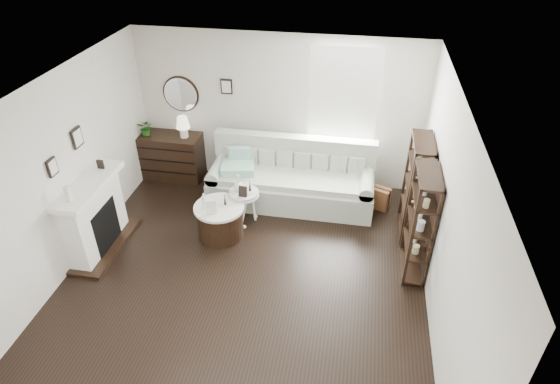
% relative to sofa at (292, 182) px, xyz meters
% --- Properties ---
extents(room, '(5.50, 5.50, 5.50)m').
position_rel_sofa_xyz_m(room, '(0.38, 0.61, 1.24)').
color(room, black).
rests_on(room, ground).
extents(fireplace, '(0.50, 1.40, 1.84)m').
position_rel_sofa_xyz_m(fireplace, '(-2.67, -1.79, 0.18)').
color(fireplace, white).
rests_on(fireplace, ground).
extents(shelf_unit_far, '(0.30, 0.80, 1.60)m').
position_rel_sofa_xyz_m(shelf_unit_far, '(1.98, -0.54, 0.44)').
color(shelf_unit_far, black).
rests_on(shelf_unit_far, ground).
extents(shelf_unit_near, '(0.30, 0.80, 1.60)m').
position_rel_sofa_xyz_m(shelf_unit_near, '(1.98, -1.44, 0.44)').
color(shelf_unit_near, black).
rests_on(shelf_unit_near, ground).
extents(sofa, '(2.79, 0.97, 1.08)m').
position_rel_sofa_xyz_m(sofa, '(0.00, 0.00, 0.00)').
color(sofa, '#9EA996').
rests_on(sofa, ground).
extents(quilt, '(0.63, 0.55, 0.14)m').
position_rel_sofa_xyz_m(quilt, '(-0.91, -0.14, 0.27)').
color(quilt, '#279071').
rests_on(quilt, sofa).
extents(suitcase, '(0.61, 0.40, 0.38)m').
position_rel_sofa_xyz_m(suitcase, '(1.40, 0.05, -0.17)').
color(suitcase, brown).
rests_on(suitcase, ground).
extents(dresser, '(1.27, 0.54, 0.85)m').
position_rel_sofa_xyz_m(dresser, '(-2.39, 0.38, 0.06)').
color(dresser, black).
rests_on(dresser, ground).
extents(table_lamp, '(0.33, 0.33, 0.39)m').
position_rel_sofa_xyz_m(table_lamp, '(-2.02, 0.38, 0.68)').
color(table_lamp, '#EFE6C9').
rests_on(table_lamp, dresser).
extents(potted_plant, '(0.27, 0.24, 0.30)m').
position_rel_sofa_xyz_m(potted_plant, '(-2.71, 0.33, 0.64)').
color(potted_plant, '#1E5016').
rests_on(potted_plant, dresser).
extents(drum_table, '(0.78, 0.78, 0.54)m').
position_rel_sofa_xyz_m(drum_table, '(-0.95, -1.18, -0.09)').
color(drum_table, black).
rests_on(drum_table, ground).
extents(pedestal_table, '(0.49, 0.49, 0.59)m').
position_rel_sofa_xyz_m(pedestal_table, '(-0.65, -0.79, 0.18)').
color(pedestal_table, silver).
rests_on(pedestal_table, ground).
extents(eiffel_drum, '(0.12, 0.12, 0.17)m').
position_rel_sofa_xyz_m(eiffel_drum, '(-0.86, -1.13, 0.27)').
color(eiffel_drum, black).
rests_on(eiffel_drum, drum_table).
extents(bottle_drum, '(0.06, 0.06, 0.27)m').
position_rel_sofa_xyz_m(bottle_drum, '(-1.14, -1.27, 0.32)').
color(bottle_drum, silver).
rests_on(bottle_drum, drum_table).
extents(card_frame_drum, '(0.17, 0.09, 0.21)m').
position_rel_sofa_xyz_m(card_frame_drum, '(-1.00, -1.37, 0.29)').
color(card_frame_drum, silver).
rests_on(card_frame_drum, drum_table).
extents(eiffel_ped, '(0.12, 0.12, 0.17)m').
position_rel_sofa_xyz_m(eiffel_ped, '(-0.55, -0.75, 0.32)').
color(eiffel_ped, black).
rests_on(eiffel_ped, pedestal_table).
extents(flask_ped, '(0.16, 0.16, 0.29)m').
position_rel_sofa_xyz_m(flask_ped, '(-0.73, -0.76, 0.37)').
color(flask_ped, silver).
rests_on(flask_ped, pedestal_table).
extents(card_frame_ped, '(0.13, 0.05, 0.18)m').
position_rel_sofa_xyz_m(card_frame_ped, '(-0.63, -0.91, 0.32)').
color(card_frame_ped, black).
rests_on(card_frame_ped, pedestal_table).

